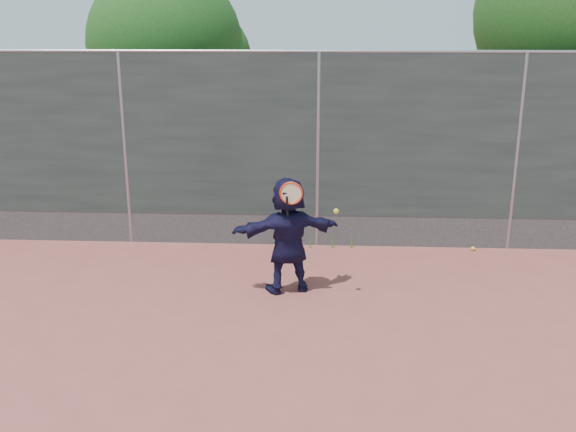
{
  "coord_description": "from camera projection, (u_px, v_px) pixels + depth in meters",
  "views": [
    {
      "loc": [
        0.06,
        -6.2,
        3.35
      ],
      "look_at": [
        -0.36,
        1.65,
        1.02
      ],
      "focal_mm": 40.0,
      "sensor_mm": 36.0,
      "label": 1
    }
  ],
  "objects": [
    {
      "name": "ball_ground",
      "position": [
        473.0,
        249.0,
        9.97
      ],
      "size": [
        0.07,
        0.07,
        0.07
      ],
      "primitive_type": "sphere",
      "color": "#CFD32E",
      "rests_on": "ground"
    },
    {
      "name": "weed_clump",
      "position": [
        335.0,
        239.0,
        10.08
      ],
      "size": [
        0.68,
        0.07,
        0.3
      ],
      "color": "#387226",
      "rests_on": "ground"
    },
    {
      "name": "player",
      "position": [
        288.0,
        235.0,
        8.27
      ],
      "size": [
        1.49,
        0.86,
        1.53
      ],
      "primitive_type": "imported",
      "rotation": [
        0.0,
        0.0,
        3.44
      ],
      "color": "#151334",
      "rests_on": "ground"
    },
    {
      "name": "ground",
      "position": [
        313.0,
        351.0,
        6.89
      ],
      "size": [
        80.0,
        80.0,
        0.0
      ],
      "primitive_type": "plane",
      "color": "#9E4C42",
      "rests_on": "ground"
    },
    {
      "name": "fence",
      "position": [
        318.0,
        147.0,
        9.8
      ],
      "size": [
        20.0,
        0.06,
        3.03
      ],
      "color": "#38423D",
      "rests_on": "ground"
    },
    {
      "name": "swing_action",
      "position": [
        296.0,
        196.0,
        7.92
      ],
      "size": [
        0.74,
        0.13,
        0.51
      ],
      "color": "red",
      "rests_on": "ground"
    },
    {
      "name": "tree_left",
      "position": [
        174.0,
        48.0,
        12.48
      ],
      "size": [
        3.15,
        3.0,
        4.53
      ],
      "color": "#382314",
      "rests_on": "ground"
    }
  ]
}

